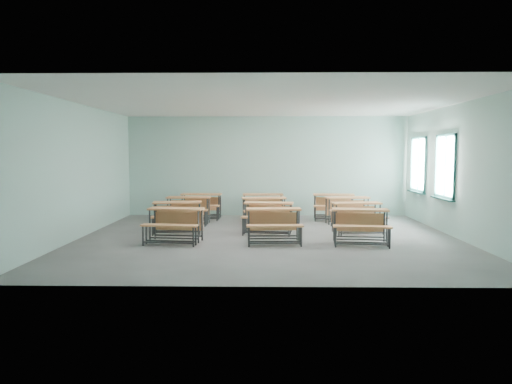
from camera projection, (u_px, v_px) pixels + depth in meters
The scene contains 13 objects.
room at pixel (272, 171), 10.81m from camera, with size 9.04×8.04×3.24m.
desk_unit_r0c0 at pixel (175, 220), 10.34m from camera, with size 1.32×0.97×0.77m.
desk_unit_r0c1 at pixel (274, 220), 10.30m from camera, with size 1.28×0.89×0.77m.
desk_unit_r0c2 at pixel (360, 221), 10.18m from camera, with size 1.32×0.95×0.77m.
desk_unit_r1c0 at pixel (177, 212), 11.69m from camera, with size 1.33×0.98×0.77m.
desk_unit_r1c1 at pixel (268, 213), 11.55m from camera, with size 1.34×0.99×0.77m.
desk_unit_r1c2 at pixel (358, 213), 11.52m from camera, with size 1.34×0.99×0.77m.
desk_unit_r2c0 at pixel (188, 206), 13.01m from camera, with size 1.26×0.87×0.77m.
desk_unit_r2c1 at pixel (264, 207), 12.83m from camera, with size 1.34×0.99×0.77m.
desk_unit_r2c2 at pixel (348, 206), 12.95m from camera, with size 1.34×0.99×0.77m.
desk_unit_r3c0 at pixel (201, 202), 14.03m from camera, with size 1.27×0.88×0.77m.
desk_unit_r3c1 at pixel (263, 202), 13.97m from camera, with size 1.27×0.88×0.77m.
desk_unit_r3c2 at pixel (334, 203), 13.89m from camera, with size 1.30×0.93×0.77m.
Camera 1 is at (-0.10, -10.78, 2.03)m, focal length 32.00 mm.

